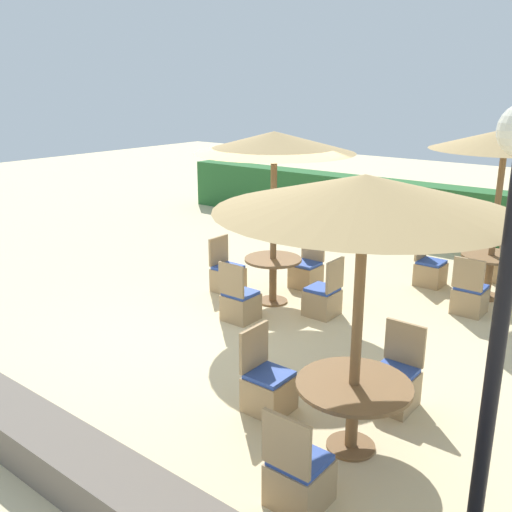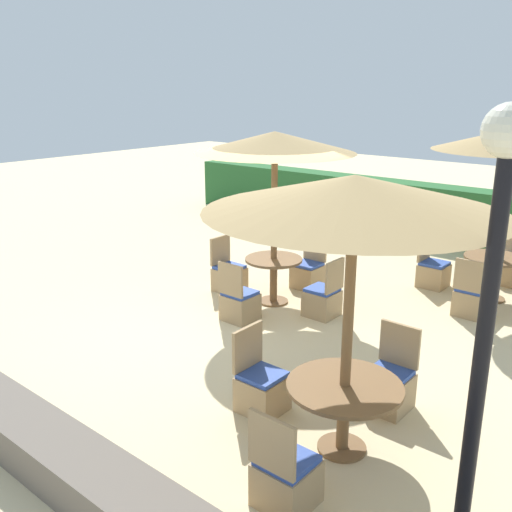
{
  "view_description": "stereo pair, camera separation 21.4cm",
  "coord_description": "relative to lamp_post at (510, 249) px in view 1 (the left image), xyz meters",
  "views": [
    {
      "loc": [
        5.17,
        -5.93,
        3.42
      ],
      "look_at": [
        0.0,
        0.6,
        0.9
      ],
      "focal_mm": 40.0,
      "sensor_mm": 36.0,
      "label": 1
    },
    {
      "loc": [
        5.34,
        -5.8,
        3.42
      ],
      "look_at": [
        0.0,
        0.6,
        0.9
      ],
      "focal_mm": 40.0,
      "sensor_mm": 36.0,
      "label": 2
    }
  ],
  "objects": [
    {
      "name": "stone_border",
      "position": [
        -4.23,
        -1.6,
        -2.15
      ],
      "size": [
        10.0,
        0.56,
        0.41
      ],
      "primitive_type": "cube",
      "color": "#6B6056",
      "rests_on": "ground_plane"
    },
    {
      "name": "patio_chair_front_right_south",
      "position": [
        -1.28,
        -0.58,
        -2.09
      ],
      "size": [
        0.46,
        0.46,
        0.93
      ],
      "color": "tan",
      "rests_on": "ground_plane"
    },
    {
      "name": "patio_chair_back_right_west",
      "position": [
        -2.58,
        5.43,
        -2.09
      ],
      "size": [
        0.46,
        0.46,
        0.93
      ],
      "rotation": [
        0.0,
        0.0,
        -1.57
      ],
      "color": "tan",
      "rests_on": "ground_plane"
    },
    {
      "name": "parasol_center",
      "position": [
        -4.25,
        3.05,
        0.21
      ],
      "size": [
        2.48,
        2.48,
        2.74
      ],
      "color": "brown",
      "rests_on": "ground_plane"
    },
    {
      "name": "round_table_center",
      "position": [
        -4.25,
        3.05,
        -1.8
      ],
      "size": [
        0.92,
        0.92,
        0.75
      ],
      "color": "brown",
      "rests_on": "ground_plane"
    },
    {
      "name": "patio_chair_center_north",
      "position": [
        -4.23,
        4.0,
        -2.09
      ],
      "size": [
        0.46,
        0.46,
        0.93
      ],
      "rotation": [
        0.0,
        0.0,
        3.14
      ],
      "color": "tan",
      "rests_on": "ground_plane"
    },
    {
      "name": "parasol_front_right",
      "position": [
        -1.32,
        0.39,
        0.16
      ],
      "size": [
        2.64,
        2.64,
        2.69
      ],
      "color": "brown",
      "rests_on": "ground_plane"
    },
    {
      "name": "round_table_front_right",
      "position": [
        -1.32,
        0.39,
        -1.79
      ],
      "size": [
        1.11,
        1.11,
        0.7
      ],
      "color": "brown",
      "rests_on": "ground_plane"
    },
    {
      "name": "patio_chair_center_east",
      "position": [
        -3.32,
        3.08,
        -2.09
      ],
      "size": [
        0.46,
        0.46,
        0.93
      ],
      "rotation": [
        0.0,
        0.0,
        1.57
      ],
      "color": "tan",
      "rests_on": "ground_plane"
    },
    {
      "name": "round_table_back_right",
      "position": [
        -1.58,
        5.44,
        -1.8
      ],
      "size": [
        0.95,
        0.95,
        0.74
      ],
      "color": "brown",
      "rests_on": "ground_plane"
    },
    {
      "name": "patio_chair_center_south",
      "position": [
        -4.19,
        2.14,
        -2.09
      ],
      "size": [
        0.46,
        0.46,
        0.93
      ],
      "color": "tan",
      "rests_on": "ground_plane"
    },
    {
      "name": "patio_chair_front_right_west",
      "position": [
        -2.37,
        0.43,
        -2.09
      ],
      "size": [
        0.46,
        0.46,
        0.93
      ],
      "rotation": [
        0.0,
        0.0,
        -1.57
      ],
      "color": "tan",
      "rests_on": "ground_plane"
    },
    {
      "name": "ground_plane",
      "position": [
        -4.23,
        1.98,
        -2.35
      ],
      "size": [
        40.0,
        40.0,
        0.0
      ],
      "primitive_type": "plane",
      "color": "beige"
    },
    {
      "name": "patio_chair_center_west",
      "position": [
        -5.19,
        2.99,
        -2.09
      ],
      "size": [
        0.46,
        0.46,
        0.93
      ],
      "rotation": [
        0.0,
        0.0,
        -1.57
      ],
      "color": "tan",
      "rests_on": "ground_plane"
    },
    {
      "name": "patio_chair_back_right_south",
      "position": [
        -1.58,
        4.55,
        -2.09
      ],
      "size": [
        0.46,
        0.46,
        0.93
      ],
      "color": "tan",
      "rests_on": "ground_plane"
    },
    {
      "name": "patio_chair_front_right_north",
      "position": [
        -1.32,
        1.36,
        -2.09
      ],
      "size": [
        0.46,
        0.46,
        0.93
      ],
      "rotation": [
        0.0,
        0.0,
        3.14
      ],
      "color": "tan",
      "rests_on": "ground_plane"
    },
    {
      "name": "patio_chair_back_right_north",
      "position": [
        -1.54,
        6.44,
        -2.09
      ],
      "size": [
        0.46,
        0.46,
        0.93
      ],
      "rotation": [
        0.0,
        0.0,
        3.14
      ],
      "color": "tan",
      "rests_on": "ground_plane"
    },
    {
      "name": "parasol_back_right",
      "position": [
        -1.58,
        5.44,
        0.23
      ],
      "size": [
        2.3,
        2.3,
        2.76
      ],
      "color": "brown",
      "rests_on": "ground_plane"
    },
    {
      "name": "lamp_post",
      "position": [
        0.0,
        0.0,
        0.0
      ],
      "size": [
        0.36,
        0.36,
        3.32
      ],
      "color": "black",
      "rests_on": "ground_plane"
    },
    {
      "name": "hedge_row",
      "position": [
        -4.23,
        8.37,
        -1.72
      ],
      "size": [
        13.0,
        0.7,
        1.26
      ],
      "primitive_type": "cube",
      "color": "#28602D",
      "rests_on": "ground_plane"
    }
  ]
}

